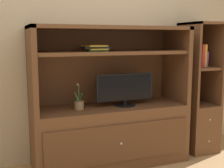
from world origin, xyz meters
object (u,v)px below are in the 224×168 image
(tv_monitor, at_px, (125,89))
(magazine_stack, at_px, (95,48))
(potted_plant, at_px, (79,105))
(upright_book_row, at_px, (198,57))
(media_console, at_px, (110,120))
(bookshelf_tall, at_px, (197,107))

(tv_monitor, relative_size, magazine_stack, 1.98)
(potted_plant, bearing_deg, magazine_stack, 7.33)
(potted_plant, xyz_separation_m, upright_book_row, (1.50, 0.03, 0.46))
(tv_monitor, xyz_separation_m, upright_book_row, (0.98, 0.04, 0.33))
(media_console, height_order, magazine_stack, media_console)
(potted_plant, distance_m, upright_book_row, 1.57)
(potted_plant, xyz_separation_m, bookshelf_tall, (1.52, 0.04, -0.16))
(magazine_stack, bearing_deg, media_console, 2.82)
(media_console, distance_m, upright_book_row, 1.32)
(media_console, bearing_deg, magazine_stack, -177.18)
(media_console, bearing_deg, potted_plant, -174.76)
(magazine_stack, relative_size, bookshelf_tall, 0.21)
(media_console, relative_size, bookshelf_tall, 1.08)
(media_console, height_order, bookshelf_tall, bookshelf_tall)
(tv_monitor, distance_m, magazine_stack, 0.56)
(bookshelf_tall, bearing_deg, tv_monitor, -177.05)
(tv_monitor, relative_size, bookshelf_tall, 0.42)
(media_console, relative_size, potted_plant, 6.21)
(upright_book_row, bearing_deg, potted_plant, -178.94)
(tv_monitor, distance_m, upright_book_row, 1.03)
(magazine_stack, bearing_deg, tv_monitor, -7.04)
(media_console, height_order, upright_book_row, media_console)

